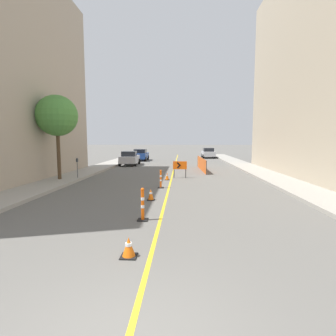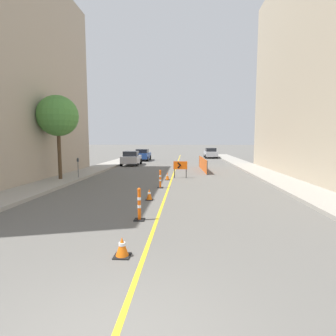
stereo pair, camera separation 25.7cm
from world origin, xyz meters
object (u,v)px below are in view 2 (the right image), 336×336
parked_car_curb_near (131,158)px  parked_car_curb_mid (143,155)px  arrow_barricade_primary (180,166)px  parking_meter_near_curb (78,164)px  delineator_post_rear (160,180)px  delineator_post_front (139,206)px  street_tree_left_near (58,116)px  traffic_cone_nearest (122,247)px  traffic_cone_third (167,176)px  parked_car_curb_far (211,153)px  traffic_cone_second (149,195)px

parked_car_curb_near → parked_car_curb_mid: 6.51m
arrow_barricade_primary → parking_meter_near_curb: bearing=-166.3°
delineator_post_rear → delineator_post_front: bearing=-91.2°
parking_meter_near_curb → street_tree_left_near: (-0.97, -0.72, 3.28)m
parking_meter_near_curb → traffic_cone_nearest: bearing=-63.0°
parking_meter_near_curb → traffic_cone_third: bearing=3.7°
parked_car_curb_far → traffic_cone_third: bearing=-104.2°
traffic_cone_third → parked_car_curb_far: bearing=77.3°
traffic_cone_nearest → delineator_post_front: bearing=91.8°
traffic_cone_nearest → traffic_cone_third: bearing=88.8°
traffic_cone_nearest → parked_car_curb_mid: bearing=98.4°
delineator_post_front → parked_car_curb_far: bearing=80.3°
delineator_post_front → delineator_post_rear: bearing=88.8°
parked_car_curb_far → parking_meter_near_curb: same height
traffic_cone_nearest → traffic_cone_second: (-0.17, 6.09, 0.02)m
delineator_post_front → parked_car_curb_mid: bearing=99.1°
delineator_post_front → parked_car_curb_mid: parked_car_curb_mid is taller
parked_car_curb_near → parking_meter_near_curb: size_ratio=3.11×
parked_car_curb_far → parking_meter_near_curb: 26.38m
parked_car_curb_near → parking_meter_near_curb: bearing=-100.4°
traffic_cone_nearest → arrow_barricade_primary: bearing=85.1°
parked_car_curb_mid → parking_meter_near_curb: same height
parked_car_curb_far → delineator_post_rear: bearing=-103.2°
parked_car_curb_near → parked_car_curb_far: (10.10, 12.39, 0.00)m
arrow_barricade_primary → street_tree_left_near: size_ratio=0.22×
parked_car_curb_near → street_tree_left_near: 12.80m
traffic_cone_third → street_tree_left_near: street_tree_left_near is taller
traffic_cone_nearest → parked_car_curb_far: size_ratio=0.11×
parked_car_curb_near → delineator_post_front: bearing=-80.4°
parked_car_curb_far → street_tree_left_near: 27.70m
arrow_barricade_primary → parking_meter_near_curb: (-7.27, -1.47, 0.27)m
arrow_barricade_primary → parked_car_curb_mid: parked_car_curb_mid is taller
traffic_cone_nearest → parked_car_curb_far: 36.12m
delineator_post_front → traffic_cone_nearest: bearing=-88.2°
traffic_cone_second → delineator_post_front: (0.08, -3.15, 0.24)m
traffic_cone_second → parking_meter_near_curb: parking_meter_near_curb is taller
traffic_cone_third → delineator_post_front: 9.49m
traffic_cone_nearest → traffic_cone_third: size_ratio=0.92×
traffic_cone_second → street_tree_left_near: bearing=143.1°
delineator_post_rear → parking_meter_near_curb: parking_meter_near_curb is taller
delineator_post_rear → traffic_cone_nearest: bearing=-90.3°
delineator_post_rear → street_tree_left_near: bearing=164.3°
parking_meter_near_curb → street_tree_left_near: size_ratio=0.25×
parked_car_curb_near → parked_car_curb_far: 15.99m
traffic_cone_nearest → traffic_cone_third: 12.42m
traffic_cone_third → arrow_barricade_primary: arrow_barricade_primary is taller
traffic_cone_nearest → parked_car_curb_near: parked_car_curb_near is taller
arrow_barricade_primary → traffic_cone_nearest: bearing=-92.6°
traffic_cone_nearest → arrow_barricade_primary: 13.54m
delineator_post_rear → parking_meter_near_curb: (-6.16, 2.73, 0.71)m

